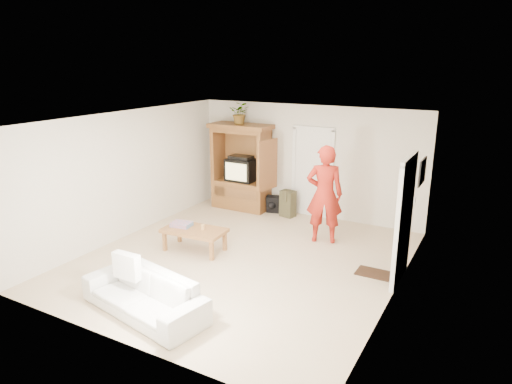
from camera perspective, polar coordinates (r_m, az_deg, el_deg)
floor at (r=8.58m, az=-1.71°, el=-8.43°), size 6.00×6.00×0.00m
ceiling at (r=7.86m, az=-1.87°, el=9.08°), size 6.00×6.00×0.00m
wall_back at (r=10.73m, az=6.44°, el=3.87°), size 5.50×0.00×5.50m
wall_front at (r=5.90m, az=-16.95°, el=-7.21°), size 5.50×0.00×5.50m
wall_left at (r=9.77m, az=-15.80°, el=2.13°), size 0.00×6.00×6.00m
wall_right at (r=7.18m, az=17.48°, el=-3.03°), size 0.00×6.00×6.00m
armoire at (r=11.21m, az=-1.75°, el=2.45°), size 1.82×1.14×2.10m
door_back at (r=10.71m, az=7.07°, el=2.29°), size 0.85×0.05×2.04m
doorway_right at (r=7.83m, az=18.05°, el=-3.65°), size 0.05×0.90×2.04m
framed_picture at (r=8.91m, az=20.08°, el=2.41°), size 0.03×0.60×0.48m
doormat at (r=8.29m, az=14.53°, el=-9.80°), size 0.60×0.40×0.02m
plant at (r=10.94m, az=-2.01°, el=9.83°), size 0.57×0.52×0.52m
man at (r=9.17m, az=8.55°, el=-0.29°), size 0.85×0.70×1.99m
sofa at (r=6.98m, az=-13.83°, el=-12.32°), size 2.15×1.16×0.59m
coffee_table at (r=8.89m, az=-7.71°, el=-4.94°), size 1.24×0.74×0.45m
towel at (r=9.03m, az=-9.30°, el=-4.00°), size 0.41×0.33×0.08m
candle at (r=8.80m, az=-6.67°, el=-4.37°), size 0.08×0.08×0.10m
backpack_black at (r=11.05m, az=2.21°, el=-1.57°), size 0.36×0.26×0.40m
backpack_olive at (r=10.76m, az=3.99°, el=-1.46°), size 0.37×0.30×0.63m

